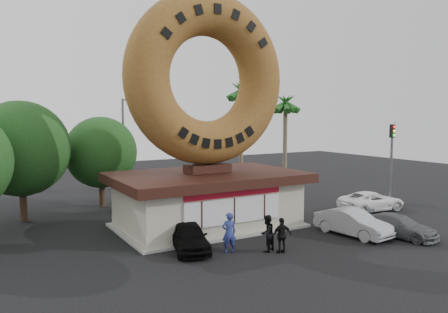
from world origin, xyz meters
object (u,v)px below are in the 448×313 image
person_center (267,233)px  car_white (371,201)px  car_black (189,236)px  person_right (282,235)px  giant_donut (207,79)px  traffic_signal (392,155)px  donut_shop (208,198)px  car_silver (353,223)px  car_grey (399,226)px  street_lamp (125,144)px  person_left (229,233)px

person_center → car_white: 12.52m
car_black → car_white: 15.26m
person_right → car_white: size_ratio=0.36×
giant_donut → traffic_signal: giant_donut is taller
car_black → car_white: car_black is taller
traffic_signal → car_white: (-1.86, 0.08, -3.20)m
car_black → person_right: bearing=-21.0°
person_right → donut_shop: bearing=-74.3°
car_black → car_silver: car_silver is taller
traffic_signal → car_silver: bearing=-153.9°
traffic_signal → person_right: 14.30m
giant_donut → traffic_signal: 15.00m
traffic_signal → car_white: bearing=177.5°
donut_shop → car_grey: 10.99m
street_lamp → car_silver: size_ratio=1.81×
giant_donut → street_lamp: bearing=100.5°
traffic_signal → car_black: bearing=-174.4°
donut_shop → giant_donut: size_ratio=1.11×
car_white → giant_donut: bearing=86.4°
traffic_signal → car_black: 17.39m
street_lamp → car_silver: 18.15m
street_lamp → car_black: 14.24m
car_black → car_white: size_ratio=0.85×
donut_shop → person_left: donut_shop is taller
person_center → car_white: bearing=178.8°
traffic_signal → donut_shop: bearing=171.9°
person_center → person_right: person_center is taller
donut_shop → giant_donut: giant_donut is taller
person_right → car_white: (11.43, 4.44, -0.20)m
donut_shop → person_right: (0.72, -6.35, -0.89)m
person_center → traffic_signal: bearing=176.2°
street_lamp → person_right: size_ratio=4.57×
giant_donut → person_center: (0.23, -5.80, -7.94)m
donut_shop → person_center: (0.23, -5.78, -0.85)m
street_lamp → car_white: 18.78m
donut_shop → person_right: 6.46m
traffic_signal → car_grey: (-5.93, -5.38, -3.26)m
giant_donut → car_silver: giant_donut is taller
car_grey → car_white: 6.82m
person_right → car_silver: size_ratio=0.40×
donut_shop → person_left: (-1.50, -5.02, -0.76)m
person_right → car_grey: 7.43m
street_lamp → person_right: street_lamp is taller
car_silver → person_right: bearing=177.6°
donut_shop → car_grey: donut_shop is taller
traffic_signal → car_silver: 9.37m
traffic_signal → person_center: 14.58m
car_black → car_grey: bearing=-3.7°
giant_donut → person_left: giant_donut is taller
person_left → car_grey: size_ratio=0.48×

